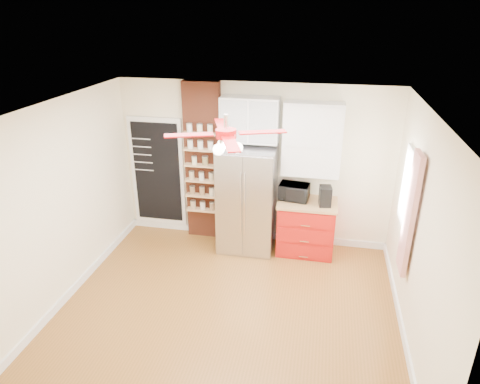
% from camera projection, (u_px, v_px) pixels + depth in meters
% --- Properties ---
extents(floor, '(4.50, 4.50, 0.00)m').
position_uv_depth(floor, '(228.00, 307.00, 5.80)').
color(floor, brown).
rests_on(floor, ground).
extents(ceiling, '(4.50, 4.50, 0.00)m').
position_uv_depth(ceiling, '(226.00, 110.00, 4.73)').
color(ceiling, white).
rests_on(ceiling, wall_back).
extents(wall_back, '(4.50, 0.02, 2.70)m').
position_uv_depth(wall_back, '(254.00, 165.00, 7.07)').
color(wall_back, '#FFF4CD').
rests_on(wall_back, floor).
extents(wall_front, '(4.50, 0.02, 2.70)m').
position_uv_depth(wall_front, '(172.00, 328.00, 3.47)').
color(wall_front, '#FFF4CD').
rests_on(wall_front, floor).
extents(wall_left, '(0.02, 4.00, 2.70)m').
position_uv_depth(wall_left, '(62.00, 203.00, 5.67)').
color(wall_left, '#FFF4CD').
rests_on(wall_left, floor).
extents(wall_right, '(0.02, 4.00, 2.70)m').
position_uv_depth(wall_right, '(420.00, 236.00, 4.86)').
color(wall_right, '#FFF4CD').
rests_on(wall_right, floor).
extents(chalkboard, '(0.95, 0.05, 1.95)m').
position_uv_depth(chalkboard, '(158.00, 172.00, 7.44)').
color(chalkboard, white).
rests_on(chalkboard, wall_back).
extents(brick_pillar, '(0.60, 0.16, 2.70)m').
position_uv_depth(brick_pillar, '(203.00, 163.00, 7.15)').
color(brick_pillar, brown).
rests_on(brick_pillar, floor).
extents(fridge, '(0.90, 0.70, 1.75)m').
position_uv_depth(fridge, '(247.00, 200.00, 6.93)').
color(fridge, '#A9A9AD').
rests_on(fridge, floor).
extents(upper_glass_cabinet, '(0.90, 0.35, 0.70)m').
position_uv_depth(upper_glass_cabinet, '(250.00, 119.00, 6.60)').
color(upper_glass_cabinet, white).
rests_on(upper_glass_cabinet, wall_back).
extents(red_cabinet, '(0.94, 0.64, 0.90)m').
position_uv_depth(red_cabinet, '(306.00, 227.00, 6.97)').
color(red_cabinet, '#B3150F').
rests_on(red_cabinet, floor).
extents(upper_shelf_unit, '(0.90, 0.30, 1.15)m').
position_uv_depth(upper_shelf_unit, '(312.00, 140.00, 6.56)').
color(upper_shelf_unit, white).
rests_on(upper_shelf_unit, wall_back).
extents(window, '(0.04, 0.75, 1.05)m').
position_uv_depth(window, '(408.00, 190.00, 5.59)').
color(window, white).
rests_on(window, wall_right).
extents(curtain, '(0.06, 0.40, 1.55)m').
position_uv_depth(curtain, '(410.00, 214.00, 5.15)').
color(curtain, '#AF1C17').
rests_on(curtain, wall_right).
extents(ceiling_fan, '(1.40, 1.40, 0.44)m').
position_uv_depth(ceiling_fan, '(226.00, 134.00, 4.84)').
color(ceiling_fan, silver).
rests_on(ceiling_fan, ceiling).
extents(toaster_oven, '(0.50, 0.37, 0.26)m').
position_uv_depth(toaster_oven, '(294.00, 192.00, 6.84)').
color(toaster_oven, black).
rests_on(toaster_oven, red_cabinet).
extents(coffee_maker, '(0.21, 0.24, 0.31)m').
position_uv_depth(coffee_maker, '(325.00, 196.00, 6.62)').
color(coffee_maker, black).
rests_on(coffee_maker, red_cabinet).
extents(canister_left, '(0.10, 0.10, 0.14)m').
position_uv_depth(canister_left, '(327.00, 201.00, 6.65)').
color(canister_left, '#B10E09').
rests_on(canister_left, red_cabinet).
extents(canister_right, '(0.10, 0.10, 0.15)m').
position_uv_depth(canister_right, '(327.00, 199.00, 6.69)').
color(canister_right, '#B4330A').
rests_on(canister_right, red_cabinet).
extents(pantry_jar_oats, '(0.09, 0.09, 0.13)m').
position_uv_depth(pantry_jar_oats, '(194.00, 160.00, 7.00)').
color(pantry_jar_oats, beige).
rests_on(pantry_jar_oats, brick_pillar).
extents(pantry_jar_beans, '(0.13, 0.13, 0.13)m').
position_uv_depth(pantry_jar_beans, '(205.00, 161.00, 6.98)').
color(pantry_jar_beans, olive).
rests_on(pantry_jar_beans, brick_pillar).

